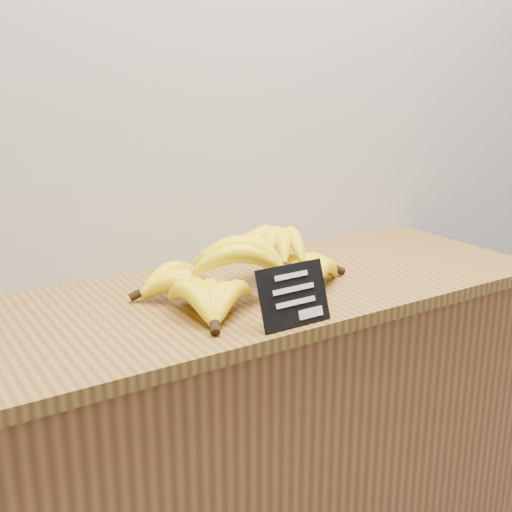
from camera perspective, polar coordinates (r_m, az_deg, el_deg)
The scene contains 4 objects.
counter at distance 1.69m, azimuth -0.96°, elevation -18.49°, with size 1.52×0.50×0.90m, color #945B2F.
counter_top at distance 1.47m, azimuth -1.04°, elevation -3.46°, with size 1.48×0.54×0.03m, color olive.
chalkboard_sign at distance 1.25m, azimuth 3.37°, elevation -3.51°, with size 0.15×0.01×0.12m, color black.
banana_pile at distance 1.40m, azimuth -1.21°, elevation -1.26°, with size 0.52×0.34×0.13m.
Camera 1 is at (-0.61, 1.57, 1.42)m, focal length 45.00 mm.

